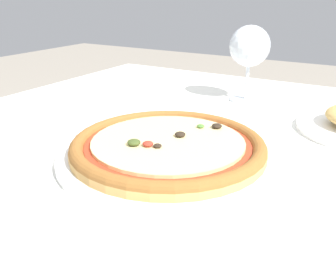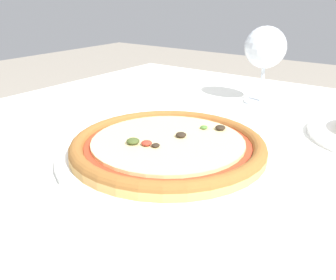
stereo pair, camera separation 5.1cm
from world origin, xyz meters
The scene contains 4 objects.
dining_table centered at (0.00, 0.00, 0.63)m, with size 1.12×0.94×0.73m.
pizza_plate centered at (-0.04, -0.14, 0.75)m, with size 0.34×0.34×0.04m.
fork centered at (-0.38, 0.02, 0.73)m, with size 0.04×0.17×0.00m.
wine_glass_far_left centered at (-0.04, 0.23, 0.85)m, with size 0.09×0.09×0.17m.
Camera 2 is at (0.27, -0.56, 0.97)m, focal length 40.00 mm.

